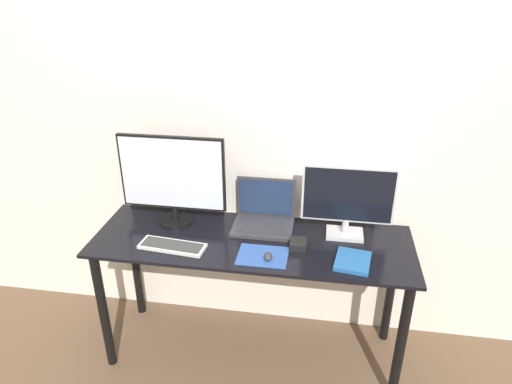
# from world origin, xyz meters

# --- Properties ---
(wall_back) EXTENTS (7.00, 0.05, 2.50)m
(wall_back) POSITION_xyz_m (0.00, 0.63, 1.25)
(wall_back) COLOR silver
(wall_back) RESTS_ON ground_plane
(desk) EXTENTS (1.70, 0.57, 0.78)m
(desk) POSITION_xyz_m (0.00, 0.28, 0.64)
(desk) COLOR black
(desk) RESTS_ON ground_plane
(monitor_left) EXTENTS (0.59, 0.19, 0.51)m
(monitor_left) POSITION_xyz_m (-0.46, 0.41, 1.05)
(monitor_left) COLOR black
(monitor_left) RESTS_ON desk
(monitor_right) EXTENTS (0.48, 0.14, 0.40)m
(monitor_right) POSITION_xyz_m (0.49, 0.41, 1.00)
(monitor_right) COLOR silver
(monitor_right) RESTS_ON desk
(laptop) EXTENTS (0.33, 0.25, 0.25)m
(laptop) POSITION_xyz_m (0.04, 0.46, 0.84)
(laptop) COLOR #333338
(laptop) RESTS_ON desk
(keyboard) EXTENTS (0.36, 0.15, 0.02)m
(keyboard) POSITION_xyz_m (-0.39, 0.15, 0.79)
(keyboard) COLOR silver
(keyboard) RESTS_ON desk
(mousepad) EXTENTS (0.25, 0.19, 0.00)m
(mousepad) POSITION_xyz_m (0.08, 0.14, 0.78)
(mousepad) COLOR #2D519E
(mousepad) RESTS_ON desk
(mouse) EXTENTS (0.04, 0.06, 0.03)m
(mouse) POSITION_xyz_m (0.11, 0.11, 0.80)
(mouse) COLOR #333333
(mouse) RESTS_ON mousepad
(book) EXTENTS (0.19, 0.22, 0.02)m
(book) POSITION_xyz_m (0.52, 0.15, 0.79)
(book) COLOR #235B9E
(book) RESTS_ON desk
(power_brick) EXTENTS (0.08, 0.10, 0.04)m
(power_brick) POSITION_xyz_m (0.25, 0.25, 0.80)
(power_brick) COLOR black
(power_brick) RESTS_ON desk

